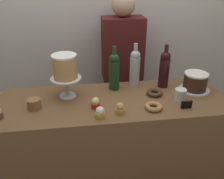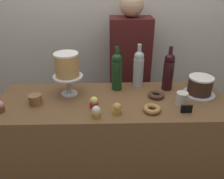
% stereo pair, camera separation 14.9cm
% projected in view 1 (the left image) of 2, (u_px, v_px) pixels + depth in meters
% --- Properties ---
extents(back_wall, '(6.00, 0.05, 2.60)m').
position_uv_depth(back_wall, '(100.00, 24.00, 2.18)').
color(back_wall, silver).
rests_on(back_wall, ground_plane).
extents(display_counter, '(1.57, 0.55, 0.96)m').
position_uv_depth(display_counter, '(112.00, 154.00, 1.80)').
color(display_counter, brown).
rests_on(display_counter, ground_plane).
extents(cake_stand_pedestal, '(0.21, 0.21, 0.14)m').
position_uv_depth(cake_stand_pedestal, '(67.00, 84.00, 1.58)').
color(cake_stand_pedestal, silver).
rests_on(cake_stand_pedestal, display_counter).
extents(white_layer_cake, '(0.16, 0.16, 0.16)m').
position_uv_depth(white_layer_cake, '(65.00, 66.00, 1.52)').
color(white_layer_cake, tan).
rests_on(white_layer_cake, cake_stand_pedestal).
extents(silver_serving_platter, '(0.22, 0.22, 0.01)m').
position_uv_depth(silver_serving_platter, '(194.00, 90.00, 1.71)').
color(silver_serving_platter, silver).
rests_on(silver_serving_platter, display_counter).
extents(chocolate_round_cake, '(0.17, 0.17, 0.13)m').
position_uv_depth(chocolate_round_cake, '(195.00, 81.00, 1.68)').
color(chocolate_round_cake, '#3D2619').
rests_on(chocolate_round_cake, silver_serving_platter).
extents(wine_bottle_dark_red, '(0.08, 0.08, 0.33)m').
position_uv_depth(wine_bottle_dark_red, '(164.00, 69.00, 1.71)').
color(wine_bottle_dark_red, black).
rests_on(wine_bottle_dark_red, display_counter).
extents(wine_bottle_green, '(0.08, 0.08, 0.33)m').
position_uv_depth(wine_bottle_green, '(114.00, 71.00, 1.67)').
color(wine_bottle_green, '#193D1E').
rests_on(wine_bottle_green, display_counter).
extents(wine_bottle_clear, '(0.08, 0.08, 0.33)m').
position_uv_depth(wine_bottle_clear, '(135.00, 67.00, 1.73)').
color(wine_bottle_clear, '#B2BCC1').
rests_on(wine_bottle_clear, display_counter).
extents(cupcake_lemon, '(0.06, 0.06, 0.07)m').
position_uv_depth(cupcake_lemon, '(96.00, 103.00, 1.47)').
color(cupcake_lemon, red).
rests_on(cupcake_lemon, display_counter).
extents(cupcake_vanilla, '(0.06, 0.06, 0.07)m').
position_uv_depth(cupcake_vanilla, '(100.00, 113.00, 1.38)').
color(cupcake_vanilla, gold).
rests_on(cupcake_vanilla, display_counter).
extents(cupcake_caramel, '(0.06, 0.06, 0.07)m').
position_uv_depth(cupcake_caramel, '(120.00, 108.00, 1.42)').
color(cupcake_caramel, gold).
rests_on(cupcake_caramel, display_counter).
extents(donut_maple, '(0.11, 0.11, 0.03)m').
position_uv_depth(donut_maple, '(154.00, 107.00, 1.47)').
color(donut_maple, '#B27F47').
rests_on(donut_maple, display_counter).
extents(donut_chocolate, '(0.11, 0.11, 0.03)m').
position_uv_depth(donut_chocolate, '(155.00, 93.00, 1.64)').
color(donut_chocolate, '#472D1E').
rests_on(donut_chocolate, display_counter).
extents(cookie_stack, '(0.08, 0.08, 0.07)m').
position_uv_depth(cookie_stack, '(34.00, 104.00, 1.47)').
color(cookie_stack, olive).
rests_on(cookie_stack, display_counter).
extents(price_sign_chalkboard, '(0.07, 0.01, 0.05)m').
position_uv_depth(price_sign_chalkboard, '(186.00, 105.00, 1.47)').
color(price_sign_chalkboard, black).
rests_on(price_sign_chalkboard, display_counter).
extents(coffee_cup_ceramic, '(0.08, 0.08, 0.08)m').
position_uv_depth(coffee_cup_ceramic, '(180.00, 95.00, 1.56)').
color(coffee_cup_ceramic, silver).
rests_on(coffee_cup_ceramic, display_counter).
extents(barista_figure, '(0.36, 0.22, 1.60)m').
position_uv_depth(barista_figure, '(122.00, 78.00, 2.19)').
color(barista_figure, black).
rests_on(barista_figure, ground_plane).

